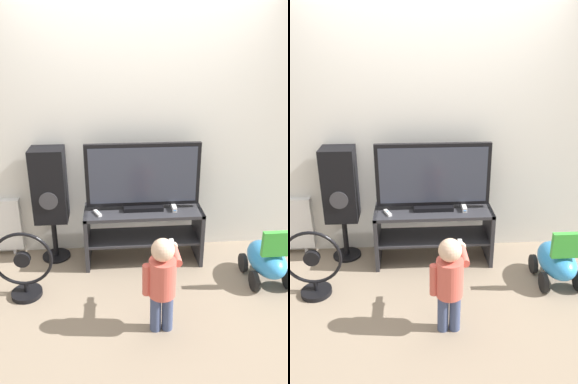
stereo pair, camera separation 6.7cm
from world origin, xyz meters
TOP-DOWN VIEW (x-y plane):
  - ground_plane at (0.00, 0.00)m, footprint 16.00×16.00m
  - wall_back at (0.00, 0.51)m, footprint 10.00×0.06m
  - tv_stand at (0.00, 0.21)m, footprint 1.13×0.43m
  - television at (0.00, 0.23)m, footprint 1.07×0.20m
  - game_console at (0.29, 0.18)m, footprint 0.04×0.16m
  - remote_primary at (-0.43, 0.13)m, footprint 0.08×0.13m
  - child at (0.05, -0.78)m, footprint 0.30×0.45m
  - speaker_tower at (-0.88, 0.32)m, footprint 0.31×0.28m
  - floor_fan at (-1.06, -0.29)m, footprint 0.51×0.26m
  - ride_on_toy at (1.09, -0.24)m, footprint 0.35×0.53m

SIDE VIEW (x-z plane):
  - ground_plane at x=0.00m, z-range 0.00..0.00m
  - ride_on_toy at x=1.09m, z-range -0.07..0.50m
  - floor_fan at x=-1.06m, z-range -0.03..0.58m
  - tv_stand at x=0.00m, z-range 0.09..0.64m
  - child at x=0.05m, z-range 0.07..0.85m
  - remote_primary at x=-0.43m, z-range 0.55..0.58m
  - game_console at x=0.29m, z-range 0.55..0.60m
  - speaker_tower at x=-0.88m, z-range 0.18..1.33m
  - television at x=0.00m, z-range 0.55..1.19m
  - wall_back at x=0.00m, z-range 0.00..2.60m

